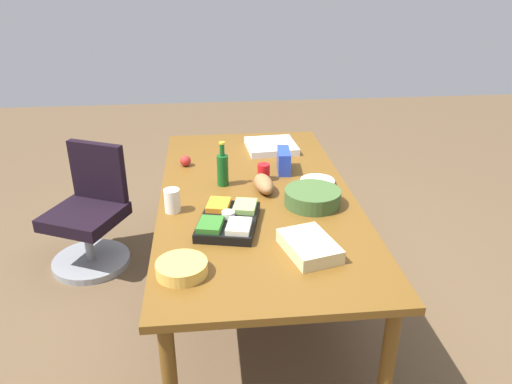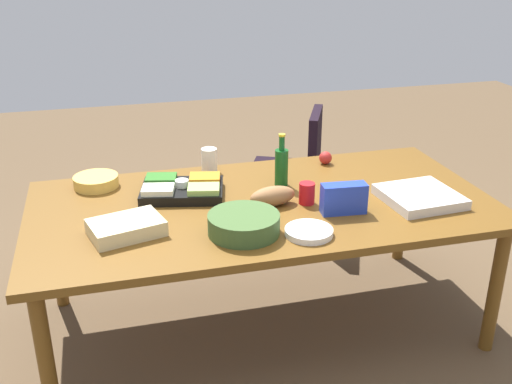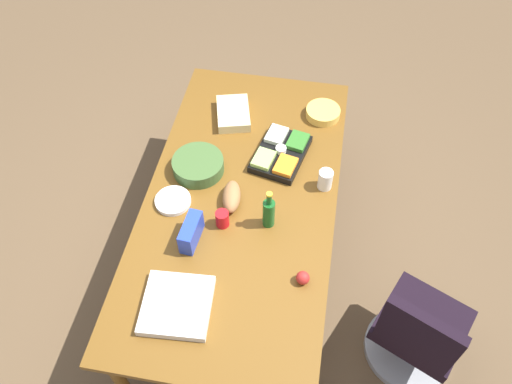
{
  "view_description": "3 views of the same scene",
  "coord_description": "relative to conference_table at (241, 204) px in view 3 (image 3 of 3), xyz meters",
  "views": [
    {
      "loc": [
        2.76,
        -0.29,
        2.07
      ],
      "look_at": [
        0.08,
        -0.01,
        0.8
      ],
      "focal_mm": 35.06,
      "sensor_mm": 36.0,
      "label": 1
    },
    {
      "loc": [
        0.75,
        2.7,
        2.0
      ],
      "look_at": [
        0.05,
        0.04,
        0.82
      ],
      "focal_mm": 42.22,
      "sensor_mm": 36.0,
      "label": 2
    },
    {
      "loc": [
        -1.9,
        -0.43,
        3.3
      ],
      "look_at": [
        -0.0,
        -0.1,
        0.83
      ],
      "focal_mm": 36.41,
      "sensor_mm": 36.0,
      "label": 3
    }
  ],
  "objects": [
    {
      "name": "ground_plane",
      "position": [
        0.0,
        0.0,
        -0.69
      ],
      "size": [
        10.0,
        10.0,
        0.0
      ],
      "primitive_type": "plane",
      "color": "brown"
    },
    {
      "name": "wine_bottle",
      "position": [
        -0.16,
        -0.2,
        0.17
      ],
      "size": [
        0.08,
        0.08,
        0.29
      ],
      "color": "#13511C",
      "rests_on": "conference_table"
    },
    {
      "name": "conference_table",
      "position": [
        0.0,
        0.0,
        0.0
      ],
      "size": [
        2.34,
        1.18,
        0.75
      ],
      "color": "brown",
      "rests_on": "ground"
    },
    {
      "name": "salad_bowl",
      "position": [
        0.18,
        0.31,
        0.11
      ],
      "size": [
        0.41,
        0.41,
        0.09
      ],
      "primitive_type": "cylinder",
      "rotation": [
        0.0,
        0.0,
        -0.27
      ],
      "color": "#3C5B2B",
      "rests_on": "conference_table"
    },
    {
      "name": "apple_red",
      "position": [
        -0.51,
        -0.44,
        0.1
      ],
      "size": [
        0.09,
        0.09,
        0.08
      ],
      "primitive_type": "sphere",
      "rotation": [
        0.0,
        0.0,
        0.26
      ],
      "color": "#AD2521",
      "rests_on": "conference_table"
    },
    {
      "name": "veggie_tray",
      "position": [
        0.38,
        -0.19,
        0.1
      ],
      "size": [
        0.48,
        0.38,
        0.09
      ],
      "color": "black",
      "rests_on": "conference_table"
    },
    {
      "name": "paper_plate_stack",
      "position": [
        -0.1,
        0.4,
        0.08
      ],
      "size": [
        0.23,
        0.23,
        0.03
      ],
      "primitive_type": "cylinder",
      "rotation": [
        0.0,
        0.0,
        -0.07
      ],
      "color": "white",
      "rests_on": "conference_table"
    },
    {
      "name": "sheet_cake",
      "position": [
        0.69,
        0.19,
        0.1
      ],
      "size": [
        0.37,
        0.3,
        0.07
      ],
      "primitive_type": "cube",
      "rotation": [
        0.0,
        0.0,
        0.26
      ],
      "color": "beige",
      "rests_on": "conference_table"
    },
    {
      "name": "mayo_jar",
      "position": [
        0.18,
        -0.5,
        0.13
      ],
      "size": [
        0.11,
        0.11,
        0.14
      ],
      "primitive_type": "cylinder",
      "rotation": [
        0.0,
        0.0,
        0.2
      ],
      "color": "white",
      "rests_on": "conference_table"
    },
    {
      "name": "chip_bag_blue",
      "position": [
        -0.35,
        0.22,
        0.14
      ],
      "size": [
        0.23,
        0.1,
        0.15
      ],
      "primitive_type": "cube",
      "rotation": [
        0.0,
        0.0,
        -0.08
      ],
      "color": "#223DB4",
      "rests_on": "conference_table"
    },
    {
      "name": "chip_bowl",
      "position": [
        0.82,
        -0.43,
        0.09
      ],
      "size": [
        0.27,
        0.27,
        0.06
      ],
      "primitive_type": "cylinder",
      "rotation": [
        0.0,
        0.0,
        0.15
      ],
      "color": "#E5B64C",
      "rests_on": "conference_table"
    },
    {
      "name": "red_solo_cup",
      "position": [
        -0.21,
        0.07,
        0.12
      ],
      "size": [
        0.1,
        0.1,
        0.11
      ],
      "primitive_type": "cylinder",
      "rotation": [
        0.0,
        0.0,
        -0.35
      ],
      "color": "red",
      "rests_on": "conference_table"
    },
    {
      "name": "office_chair",
      "position": [
        -0.53,
        -1.16,
        -0.35
      ],
      "size": [
        0.64,
        0.64,
        0.88
      ],
      "color": "gray",
      "rests_on": "ground"
    },
    {
      "name": "pizza_box",
      "position": [
        -0.78,
        0.19,
        0.09
      ],
      "size": [
        0.38,
        0.38,
        0.05
      ],
      "primitive_type": "cube",
      "rotation": [
        0.0,
        0.0,
        0.07
      ],
      "color": "silver",
      "rests_on": "conference_table"
    },
    {
      "name": "bread_loaf",
      "position": [
        -0.04,
        0.05,
        0.11
      ],
      "size": [
        0.25,
        0.14,
        0.1
      ],
      "primitive_type": "ellipsoid",
      "rotation": [
        0.0,
        0.0,
        0.14
      ],
      "color": "#93633A",
      "rests_on": "conference_table"
    }
  ]
}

